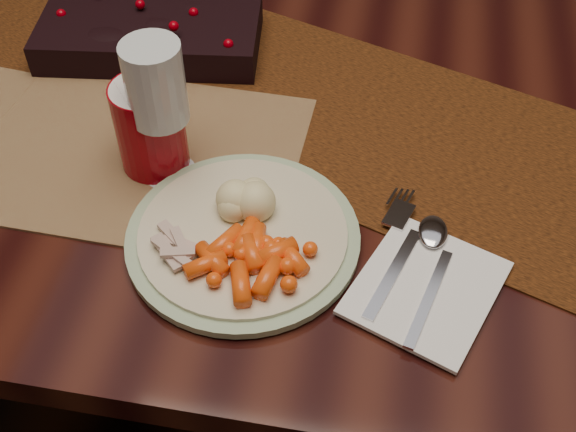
% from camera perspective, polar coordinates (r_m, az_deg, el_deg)
% --- Properties ---
extents(floor, '(5.00, 5.00, 0.00)m').
position_cam_1_polar(floor, '(1.58, 0.73, -11.78)').
color(floor, black).
rests_on(floor, ground).
extents(dining_table, '(1.80, 1.00, 0.75)m').
position_cam_1_polar(dining_table, '(1.27, 0.88, -3.19)').
color(dining_table, black).
rests_on(dining_table, floor).
extents(table_runner, '(1.59, 0.84, 0.00)m').
position_cam_1_polar(table_runner, '(1.00, -1.87, 10.20)').
color(table_runner, '#4F350C').
rests_on(table_runner, dining_table).
extents(centerpiece, '(0.33, 0.20, 0.06)m').
position_cam_1_polar(centerpiece, '(1.07, -10.87, 14.29)').
color(centerpiece, black).
rests_on(centerpiece, table_runner).
extents(placemat_main, '(0.41, 0.31, 0.00)m').
position_cam_1_polar(placemat_main, '(0.92, -11.86, 4.87)').
color(placemat_main, olive).
rests_on(placemat_main, dining_table).
extents(dinner_plate, '(0.26, 0.26, 0.01)m').
position_cam_1_polar(dinner_plate, '(0.79, -3.58, -1.56)').
color(dinner_plate, beige).
rests_on(dinner_plate, placemat_main).
extents(baby_carrots, '(0.13, 0.11, 0.02)m').
position_cam_1_polar(baby_carrots, '(0.75, -2.93, -3.38)').
color(baby_carrots, '#F84D0E').
rests_on(baby_carrots, dinner_plate).
extents(mashed_potatoes, '(0.10, 0.09, 0.04)m').
position_cam_1_polar(mashed_potatoes, '(0.79, -3.90, 1.64)').
color(mashed_potatoes, '#CABF73').
rests_on(mashed_potatoes, dinner_plate).
extents(turkey_shreds, '(0.09, 0.08, 0.02)m').
position_cam_1_polar(turkey_shreds, '(0.78, -9.21, -2.06)').
color(turkey_shreds, '#AA978C').
rests_on(turkey_shreds, dinner_plate).
extents(napkin, '(0.18, 0.19, 0.01)m').
position_cam_1_polar(napkin, '(0.77, 10.84, -5.59)').
color(napkin, white).
rests_on(napkin, placemat_main).
extents(fork, '(0.08, 0.17, 0.00)m').
position_cam_1_polar(fork, '(0.78, 8.42, -3.26)').
color(fork, '#AEAECF').
rests_on(fork, napkin).
extents(spoon, '(0.07, 0.17, 0.00)m').
position_cam_1_polar(spoon, '(0.77, 11.17, -4.69)').
color(spoon, silver).
rests_on(spoon, napkin).
extents(red_cup, '(0.10, 0.10, 0.11)m').
position_cam_1_polar(red_cup, '(0.86, -10.84, 6.95)').
color(red_cup, maroon).
rests_on(red_cup, placemat_main).
extents(wine_glass, '(0.08, 0.08, 0.18)m').
position_cam_1_polar(wine_glass, '(0.83, -10.04, 7.84)').
color(wine_glass, white).
rests_on(wine_glass, dining_table).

